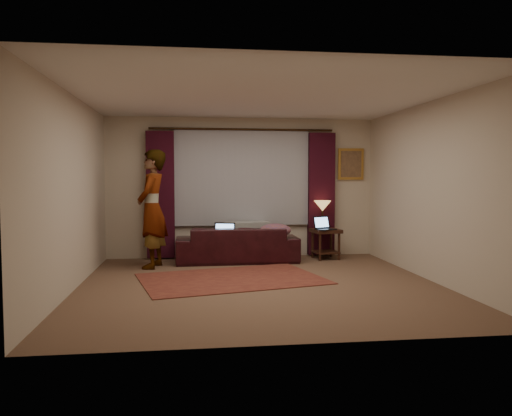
{
  "coord_description": "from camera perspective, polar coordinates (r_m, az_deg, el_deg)",
  "views": [
    {
      "loc": [
        -0.93,
        -6.82,
        1.51
      ],
      "look_at": [
        0.1,
        1.2,
        1.0
      ],
      "focal_mm": 35.0,
      "sensor_mm": 36.0,
      "label": 1
    }
  ],
  "objects": [
    {
      "name": "laptop_sofa",
      "position": [
        8.63,
        -3.8,
        -2.68
      ],
      "size": [
        0.46,
        0.49,
        0.27
      ],
      "primitive_type": null,
      "rotation": [
        0.0,
        0.0,
        -0.27
      ],
      "color": "black",
      "rests_on": "sofa"
    },
    {
      "name": "wall_left",
      "position": [
        7.0,
        -20.27,
        1.66
      ],
      "size": [
        0.02,
        5.0,
        2.6
      ],
      "primitive_type": "cube",
      "color": "beige",
      "rests_on": "ground"
    },
    {
      "name": "end_table",
      "position": [
        9.25,
        7.96,
        -4.09
      ],
      "size": [
        0.53,
        0.53,
        0.55
      ],
      "primitive_type": "cube",
      "rotation": [
        0.0,
        0.0,
        0.12
      ],
      "color": "black",
      "rests_on": "floor"
    },
    {
      "name": "wall_back",
      "position": [
        9.37,
        -1.62,
        2.33
      ],
      "size": [
        5.0,
        0.02,
        2.6
      ],
      "primitive_type": "cube",
      "color": "beige",
      "rests_on": "ground"
    },
    {
      "name": "sheer_curtain",
      "position": [
        9.31,
        -1.59,
        3.55
      ],
      "size": [
        2.5,
        0.05,
        1.8
      ],
      "primitive_type": "cube",
      "color": "#95949B",
      "rests_on": "wall_back"
    },
    {
      "name": "area_rug",
      "position": [
        7.43,
        -2.81,
        -8.08
      ],
      "size": [
        2.92,
        2.28,
        0.01
      ],
      "primitive_type": "cube",
      "rotation": [
        0.0,
        0.0,
        0.23
      ],
      "color": "maroon",
      "rests_on": "floor"
    },
    {
      "name": "sofa",
      "position": [
        8.86,
        -2.18,
        -3.38
      ],
      "size": [
        2.14,
        0.93,
        0.86
      ],
      "primitive_type": "imported",
      "rotation": [
        0.0,
        0.0,
        3.14
      ],
      "color": "black",
      "rests_on": "floor"
    },
    {
      "name": "drape_right",
      "position": [
        9.53,
        7.46,
        1.6
      ],
      "size": [
        0.5,
        0.14,
        2.3
      ],
      "primitive_type": "cube",
      "color": "black",
      "rests_on": "floor"
    },
    {
      "name": "wall_right",
      "position": [
        7.64,
        19.38,
        1.83
      ],
      "size": [
        0.02,
        5.0,
        2.6
      ],
      "primitive_type": "cube",
      "color": "beige",
      "rests_on": "ground"
    },
    {
      "name": "throw_blanket",
      "position": [
        9.07,
        -1.15,
        -0.43
      ],
      "size": [
        0.89,
        0.54,
        0.1
      ],
      "primitive_type": "cube",
      "rotation": [
        0.0,
        0.0,
        0.27
      ],
      "color": "gray",
      "rests_on": "sofa"
    },
    {
      "name": "wall_front",
      "position": [
        4.43,
        4.84,
        0.86
      ],
      "size": [
        5.0,
        0.02,
        2.6
      ],
      "primitive_type": "cube",
      "color": "beige",
      "rests_on": "ground"
    },
    {
      "name": "clothing_pile",
      "position": [
        8.8,
        2.19,
        -2.64
      ],
      "size": [
        0.67,
        0.58,
        0.24
      ],
      "primitive_type": "ellipsoid",
      "rotation": [
        0.0,
        0.0,
        -0.27
      ],
      "color": "brown",
      "rests_on": "sofa"
    },
    {
      "name": "picture_frame",
      "position": [
        9.78,
        10.78,
        4.95
      ],
      "size": [
        0.5,
        0.04,
        0.6
      ],
      "primitive_type": "cube",
      "color": "#BA8636",
      "rests_on": "wall_back"
    },
    {
      "name": "curtain_rod",
      "position": [
        9.3,
        -1.57,
        8.98
      ],
      "size": [
        0.04,
        0.04,
        3.4
      ],
      "primitive_type": "cylinder",
      "color": "black",
      "rests_on": "wall_back"
    },
    {
      "name": "ceiling",
      "position": [
        6.97,
        0.46,
        12.6
      ],
      "size": [
        5.0,
        5.0,
        0.02
      ],
      "primitive_type": "cube",
      "color": "silver",
      "rests_on": "ground"
    },
    {
      "name": "tiffany_lamp",
      "position": [
        9.33,
        7.6,
        -0.73
      ],
      "size": [
        0.42,
        0.42,
        0.51
      ],
      "primitive_type": null,
      "rotation": [
        0.0,
        0.0,
        0.41
      ],
      "color": "brown",
      "rests_on": "end_table"
    },
    {
      "name": "floor",
      "position": [
        7.05,
        0.44,
        -8.8
      ],
      "size": [
        5.0,
        5.0,
        0.01
      ],
      "primitive_type": "cube",
      "color": "brown",
      "rests_on": "ground"
    },
    {
      "name": "drape_left",
      "position": [
        9.24,
        -10.86,
        1.5
      ],
      "size": [
        0.5,
        0.14,
        2.3
      ],
      "primitive_type": "cube",
      "color": "black",
      "rests_on": "floor"
    },
    {
      "name": "person",
      "position": [
        8.4,
        -11.79,
        -0.1
      ],
      "size": [
        0.68,
        0.68,
        1.95
      ],
      "primitive_type": "imported",
      "rotation": [
        0.0,
        0.0,
        -1.77
      ],
      "color": "gray",
      "rests_on": "floor"
    },
    {
      "name": "laptop_table",
      "position": [
        9.06,
        7.97,
        -1.73
      ],
      "size": [
        0.45,
        0.46,
        0.24
      ],
      "primitive_type": null,
      "rotation": [
        0.0,
        0.0,
        0.4
      ],
      "color": "black",
      "rests_on": "end_table"
    }
  ]
}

